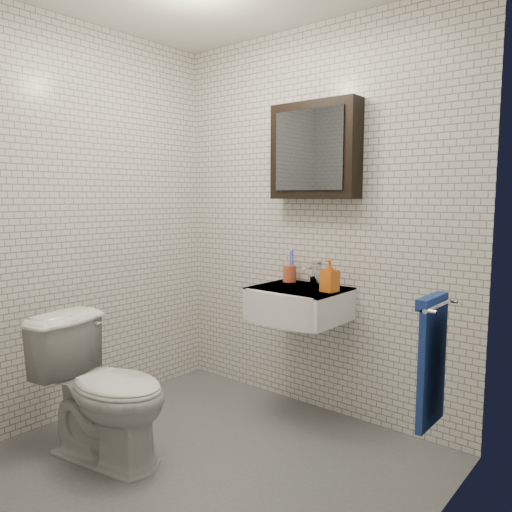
% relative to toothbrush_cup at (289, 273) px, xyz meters
% --- Properties ---
extents(ground, '(2.20, 2.00, 0.01)m').
position_rel_toothbrush_cup_xyz_m(ground, '(0.13, -0.91, -0.91)').
color(ground, '#52545A').
rests_on(ground, ground).
extents(room_shell, '(2.22, 2.02, 2.51)m').
position_rel_toothbrush_cup_xyz_m(room_shell, '(0.13, -0.91, 0.56)').
color(room_shell, silver).
rests_on(room_shell, ground).
extents(washbasin, '(0.55, 0.50, 0.20)m').
position_rel_toothbrush_cup_xyz_m(washbasin, '(0.18, -0.18, -0.15)').
color(washbasin, white).
rests_on(washbasin, room_shell).
extents(faucet, '(0.06, 0.20, 0.15)m').
position_rel_toothbrush_cup_xyz_m(faucet, '(0.18, 0.02, 0.01)').
color(faucet, silver).
rests_on(faucet, washbasin).
extents(mirror_cabinet, '(0.60, 0.15, 0.60)m').
position_rel_toothbrush_cup_xyz_m(mirror_cabinet, '(0.18, 0.02, 0.79)').
color(mirror_cabinet, black).
rests_on(mirror_cabinet, room_shell).
extents(towel_rail, '(0.09, 0.30, 0.58)m').
position_rel_toothbrush_cup_xyz_m(towel_rail, '(1.17, -0.56, -0.19)').
color(towel_rail, silver).
rests_on(towel_rail, room_shell).
extents(toothbrush_cup, '(0.10, 0.10, 0.24)m').
position_rel_toothbrush_cup_xyz_m(toothbrush_cup, '(0.00, 0.00, 0.00)').
color(toothbrush_cup, '#C14C30').
rests_on(toothbrush_cup, washbasin).
extents(soap_bottle, '(0.10, 0.10, 0.19)m').
position_rel_toothbrush_cup_xyz_m(soap_bottle, '(0.39, -0.14, 0.04)').
color(soap_bottle, orange).
rests_on(soap_bottle, washbasin).
extents(toilet, '(0.82, 0.56, 0.77)m').
position_rel_toothbrush_cup_xyz_m(toilet, '(-0.34, -1.21, -0.52)').
color(toilet, silver).
rests_on(toilet, ground).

